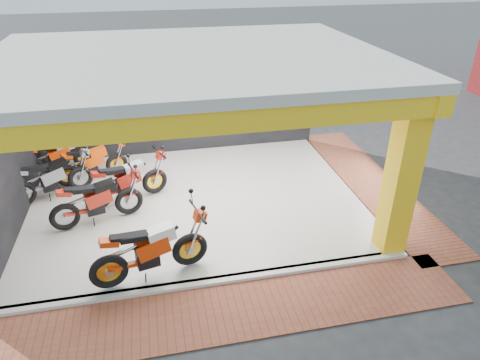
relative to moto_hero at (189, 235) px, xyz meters
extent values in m
plane|color=#2D2D30|center=(0.40, 0.50, -0.83)|extent=(80.00, 80.00, 0.00)
cube|color=white|center=(0.40, 2.50, -0.78)|extent=(8.00, 6.00, 0.10)
cube|color=beige|center=(0.40, 2.50, 2.77)|extent=(8.40, 6.40, 0.20)
cube|color=black|center=(0.40, 5.60, 0.92)|extent=(8.20, 0.20, 3.50)
cube|color=black|center=(-3.70, 2.50, 0.92)|extent=(0.20, 6.20, 3.50)
cube|color=yellow|center=(4.15, -0.25, 0.92)|extent=(0.50, 0.50, 3.50)
cube|color=yellow|center=(0.40, -0.50, 2.47)|extent=(8.40, 0.30, 0.40)
cube|color=yellow|center=(4.40, 2.50, 2.47)|extent=(0.30, 6.40, 0.40)
cube|color=white|center=(0.40, -0.52, -0.78)|extent=(8.00, 0.20, 0.10)
cube|color=#9A4D32|center=(0.40, -1.30, -0.81)|extent=(9.00, 1.40, 0.03)
cube|color=#9A4D32|center=(5.20, 2.50, -0.81)|extent=(1.40, 7.00, 0.03)
camera|label=1|loc=(-0.43, -6.72, 4.83)|focal=32.00mm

